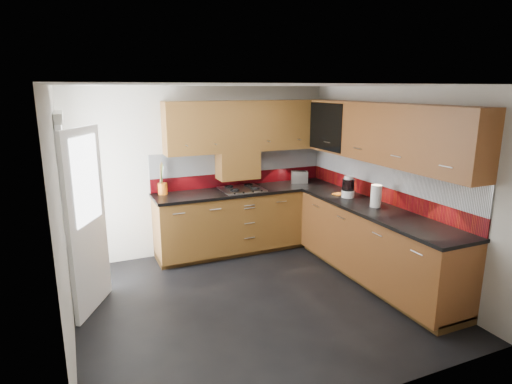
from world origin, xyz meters
name	(u,v)px	position (x,y,z in m)	size (l,w,h in m)	color
room	(254,172)	(0.00, 0.00, 1.50)	(4.00, 3.80, 2.64)	black
base_cabinets	(304,233)	(1.07, 0.72, 0.44)	(2.70, 3.20, 0.95)	brown
countertop	(305,199)	(1.05, 0.70, 0.92)	(2.72, 3.22, 0.04)	black
backsplash	(311,174)	(1.28, 0.93, 1.21)	(2.70, 3.20, 0.54)	maroon
upper_cabinets	(316,129)	(1.23, 0.78, 1.84)	(2.50, 3.20, 0.72)	brown
extractor_hood	(238,165)	(0.45, 1.64, 1.28)	(0.60, 0.33, 0.40)	brown
glass_cabinet	(334,125)	(1.71, 1.07, 1.87)	(0.32, 0.80, 0.66)	black
back_door	(76,215)	(-1.78, 0.75, 1.03)	(0.42, 1.19, 2.04)	white
gas_hob	(242,189)	(0.45, 1.47, 0.96)	(0.59, 0.52, 0.05)	silver
utensil_pot	(163,187)	(-0.65, 1.67, 1.04)	(0.13, 0.13, 0.45)	#D16013
toaster	(299,177)	(1.45, 1.57, 1.03)	(0.30, 0.25, 0.19)	silver
food_processor	(348,188)	(1.60, 0.51, 1.07)	(0.17, 0.17, 0.29)	white
paper_towel	(376,196)	(1.63, -0.03, 1.08)	(0.13, 0.13, 0.28)	white
orange_cloth	(338,194)	(1.57, 0.68, 0.95)	(0.14, 0.12, 0.01)	orange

